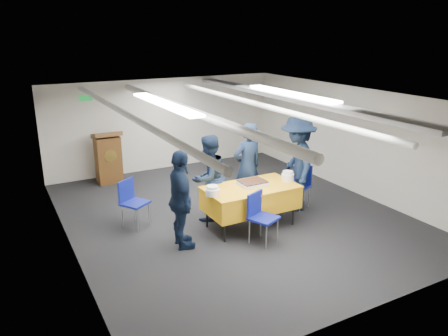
{
  "coord_description": "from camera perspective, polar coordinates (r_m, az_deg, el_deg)",
  "views": [
    {
      "loc": [
        -3.88,
        -6.83,
        3.45
      ],
      "look_at": [
        -0.28,
        -0.2,
        1.05
      ],
      "focal_mm": 35.0,
      "sensor_mm": 36.0,
      "label": 1
    }
  ],
  "objects": [
    {
      "name": "chair_near",
      "position": [
        7.35,
        4.69,
        -5.81
      ],
      "size": [
        0.55,
        0.55,
        0.87
      ],
      "color": "gray",
      "rests_on": "ground"
    },
    {
      "name": "sailor_b",
      "position": [
        8.12,
        -2.04,
        -1.3
      ],
      "size": [
        0.97,
        0.87,
        1.63
      ],
      "primitive_type": "imported",
      "rotation": [
        0.0,
        0.0,
        3.53
      ],
      "color": "black",
      "rests_on": "ground"
    },
    {
      "name": "chair_left",
      "position": [
        8.1,
        -12.04,
        -3.87
      ],
      "size": [
        0.58,
        0.58,
        0.87
      ],
      "color": "gray",
      "rests_on": "ground"
    },
    {
      "name": "plate_stack_left",
      "position": [
        7.39,
        -1.52,
        -3.0
      ],
      "size": [
        0.24,
        0.24,
        0.16
      ],
      "color": "white",
      "rests_on": "serving_table"
    },
    {
      "name": "sailor_c",
      "position": [
        7.08,
        -5.64,
        -4.18
      ],
      "size": [
        0.56,
        1.02,
        1.66
      ],
      "primitive_type": "imported",
      "rotation": [
        0.0,
        0.0,
        1.41
      ],
      "color": "black",
      "rests_on": "ground"
    },
    {
      "name": "podium",
      "position": [
        10.53,
        -14.89,
        1.4
      ],
      "size": [
        0.62,
        0.53,
        1.25
      ],
      "color": "brown",
      "rests_on": "ground"
    },
    {
      "name": "sailor_d",
      "position": [
        8.66,
        9.54,
        0.59
      ],
      "size": [
        1.15,
        1.41,
        1.89
      ],
      "primitive_type": "imported",
      "rotation": [
        0.0,
        0.0,
        -2.0
      ],
      "color": "black",
      "rests_on": "ground"
    },
    {
      "name": "sheet_cake",
      "position": [
        7.88,
        3.75,
        -1.94
      ],
      "size": [
        0.5,
        0.38,
        0.09
      ],
      "color": "white",
      "rests_on": "serving_table"
    },
    {
      "name": "plate_stack_right",
      "position": [
        8.17,
        8.32,
        -1.07
      ],
      "size": [
        0.23,
        0.23,
        0.18
      ],
      "color": "white",
      "rests_on": "serving_table"
    },
    {
      "name": "ground",
      "position": [
        8.58,
        1.03,
        -6.07
      ],
      "size": [
        7.0,
        7.0,
        0.0
      ],
      "primitive_type": "plane",
      "color": "black",
      "rests_on": "ground"
    },
    {
      "name": "serving_table",
      "position": [
        7.9,
        3.51,
        -3.86
      ],
      "size": [
        1.67,
        0.91,
        0.77
      ],
      "color": "black",
      "rests_on": "ground"
    },
    {
      "name": "sailor_a",
      "position": [
        8.55,
        3.08,
        0.11
      ],
      "size": [
        0.67,
        0.47,
        1.76
      ],
      "primitive_type": "imported",
      "rotation": [
        0.0,
        0.0,
        3.22
      ],
      "color": "black",
      "rests_on": "ground"
    },
    {
      "name": "room_shell",
      "position": [
        8.42,
        0.28,
        6.42
      ],
      "size": [
        6.0,
        7.0,
        2.3
      ],
      "color": "beige",
      "rests_on": "ground"
    },
    {
      "name": "chair_right",
      "position": [
        8.92,
        9.88,
        -1.73
      ],
      "size": [
        0.55,
        0.55,
        0.87
      ],
      "color": "gray",
      "rests_on": "ground"
    }
  ]
}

